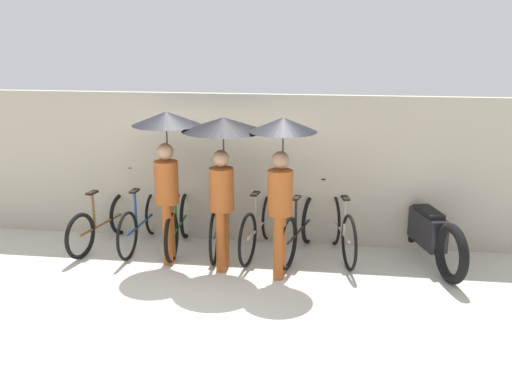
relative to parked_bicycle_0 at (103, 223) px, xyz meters
The scene contains 13 objects.
ground_plane 2.27m from the parked_bicycle_0, 38.23° to the right, with size 30.00×30.00×0.00m, color beige.
back_wall 1.99m from the parked_bicycle_0, 16.76° to the left, with size 12.70×0.12×2.23m.
parked_bicycle_0 is the anchor object (origin of this frame).
parked_bicycle_1 0.59m from the parked_bicycle_0, ahead, with size 0.44×1.75×1.11m.
parked_bicycle_2 1.17m from the parked_bicycle_0, ahead, with size 0.44×1.69×1.11m.
parked_bicycle_3 1.76m from the parked_bicycle_0, ahead, with size 0.44×1.76×0.99m.
parked_bicycle_4 2.35m from the parked_bicycle_0, ahead, with size 0.47×1.82×1.03m.
parked_bicycle_5 2.93m from the parked_bicycle_0, ahead, with size 0.57×1.77×1.02m.
parked_bicycle_6 3.52m from the parked_bicycle_0, ahead, with size 0.53×1.69×0.97m.
pedestrian_leading 1.74m from the parked_bicycle_0, 19.15° to the right, with size 0.92×0.92×2.08m.
pedestrian_center 2.40m from the parked_bicycle_0, 15.30° to the right, with size 1.08×1.08×2.04m.
pedestrian_trailing 3.06m from the parked_bicycle_0, 14.06° to the right, with size 0.86×0.86×2.08m.
motorcycle 4.70m from the parked_bicycle_0, ahead, with size 0.85×2.13×0.96m.
Camera 1 is at (1.61, -6.25, 3.15)m, focal length 40.00 mm.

